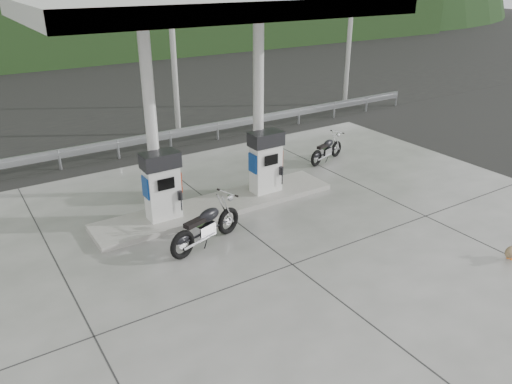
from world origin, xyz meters
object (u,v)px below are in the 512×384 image
motorcycle_left (206,227)px  duck (511,252)px  motorcycle_right (327,150)px  gas_pump_right (266,162)px  gas_pump_left (162,186)px

motorcycle_left → duck: bearing=-55.9°
motorcycle_right → gas_pump_right: bearing=-176.5°
gas_pump_right → motorcycle_right: (3.40, 1.27, -0.64)m
gas_pump_left → gas_pump_right: size_ratio=1.00×
gas_pump_left → duck: 8.51m
gas_pump_right → duck: (2.73, -6.04, -0.85)m
motorcycle_left → duck: motorcycle_left is taller
gas_pump_left → motorcycle_right: gas_pump_left is taller
gas_pump_left → duck: bearing=-45.5°
gas_pump_left → motorcycle_left: size_ratio=0.86×
gas_pump_left → motorcycle_right: size_ratio=1.05×
gas_pump_left → duck: gas_pump_left is taller
motorcycle_right → duck: 7.34m
gas_pump_right → duck: size_ratio=3.25×
motorcycle_left → duck: (5.55, -4.38, -0.30)m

